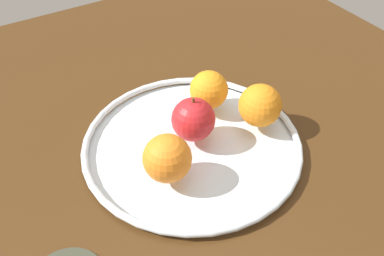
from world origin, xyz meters
The scene contains 6 objects.
ground_plane centered at (0.00, 0.00, -2.00)cm, with size 124.06×124.06×4.00cm, color #432811.
fruit_bowl centered at (0.00, 0.00, 0.92)cm, with size 38.45×38.45×1.80cm.
apple centered at (0.86, 0.98, 5.62)cm, with size 7.63×7.63×8.43cm.
orange_back_right centered at (7.81, 6.78, 5.41)cm, with size 7.22×7.22×7.22cm, color orange.
orange_back_left centered at (-7.41, -4.78, 5.69)cm, with size 7.78×7.78×7.78cm, color orange.
orange_front_right centered at (12.89, -2.03, 5.67)cm, with size 7.74×7.74×7.74cm, color orange.
Camera 1 is at (-28.07, -46.00, 54.03)cm, focal length 40.30 mm.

